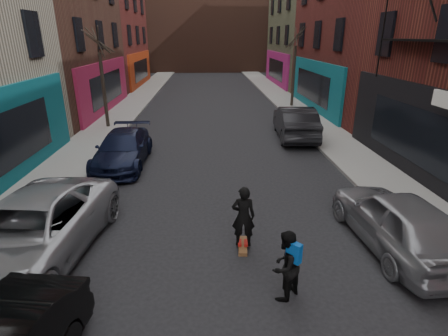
{
  "coord_description": "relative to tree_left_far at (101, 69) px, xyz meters",
  "views": [
    {
      "loc": [
        -0.36,
        -2.55,
        5.14
      ],
      "look_at": [
        0.11,
        6.78,
        1.6
      ],
      "focal_mm": 28.0,
      "sensor_mm": 36.0,
      "label": 1
    }
  ],
  "objects": [
    {
      "name": "parked_left_far",
      "position": [
        1.6,
        -13.11,
        -2.59
      ],
      "size": [
        3.21,
        5.92,
        1.58
      ],
      "primitive_type": "imported",
      "rotation": [
        0.0,
        0.0,
        -0.11
      ],
      "color": "#9C9EA4",
      "rests_on": "ground"
    },
    {
      "name": "tree_left_far",
      "position": [
        0.0,
        0.0,
        0.0
      ],
      "size": [
        2.0,
        2.0,
        6.5
      ],
      "primitive_type": null,
      "color": "black",
      "rests_on": "sidewalk_left"
    },
    {
      "name": "parked_right_far",
      "position": [
        10.62,
        -12.99,
        -2.61
      ],
      "size": [
        2.11,
        4.62,
        1.54
      ],
      "primitive_type": "imported",
      "rotation": [
        0.0,
        0.0,
        3.21
      ],
      "color": "gray",
      "rests_on": "ground"
    },
    {
      "name": "skateboard",
      "position": [
        6.71,
        -12.85,
        -3.33
      ],
      "size": [
        0.29,
        0.82,
        0.1
      ],
      "primitive_type": "cube",
      "rotation": [
        0.0,
        0.0,
        -0.09
      ],
      "color": "brown",
      "rests_on": "ground"
    },
    {
      "name": "sidewalk_right",
      "position": [
        12.45,
        12.0,
        -3.31
      ],
      "size": [
        2.5,
        84.0,
        0.13
      ],
      "primitive_type": "cube",
      "color": "gray",
      "rests_on": "ground"
    },
    {
      "name": "pedestrian",
      "position": [
        7.38,
        -14.7,
        -2.6
      ],
      "size": [
        0.95,
        0.94,
        1.54
      ],
      "rotation": [
        0.0,
        0.0,
        3.89
      ],
      "color": "black",
      "rests_on": "ground"
    },
    {
      "name": "parked_left_end",
      "position": [
        2.3,
        -6.38,
        -2.68
      ],
      "size": [
        1.97,
        4.81,
        1.39
      ],
      "primitive_type": "imported",
      "rotation": [
        0.0,
        0.0,
        -0.0
      ],
      "color": "black",
      "rests_on": "ground"
    },
    {
      "name": "building_far",
      "position": [
        6.2,
        38.0,
        3.62
      ],
      "size": [
        40.0,
        10.0,
        14.0
      ],
      "primitive_type": "cube",
      "color": "#47281E",
      "rests_on": "ground"
    },
    {
      "name": "tree_right_far",
      "position": [
        12.4,
        6.0,
        0.15
      ],
      "size": [
        2.0,
        2.0,
        6.8
      ],
      "primitive_type": null,
      "color": "black",
      "rests_on": "sidewalk_right"
    },
    {
      "name": "skateboarder",
      "position": [
        6.71,
        -12.85,
        -2.47
      ],
      "size": [
        0.62,
        0.44,
        1.62
      ],
      "primitive_type": "imported",
      "rotation": [
        0.0,
        0.0,
        3.05
      ],
      "color": "black",
      "rests_on": "skateboard"
    },
    {
      "name": "parked_right_end",
      "position": [
        10.54,
        -2.54,
        -2.54
      ],
      "size": [
        2.17,
        5.24,
        1.69
      ],
      "primitive_type": "imported",
      "rotation": [
        0.0,
        0.0,
        3.07
      ],
      "color": "black",
      "rests_on": "ground"
    },
    {
      "name": "sidewalk_left",
      "position": [
        -0.05,
        12.0,
        -3.31
      ],
      "size": [
        2.5,
        84.0,
        0.13
      ],
      "primitive_type": "cube",
      "color": "gray",
      "rests_on": "ground"
    }
  ]
}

